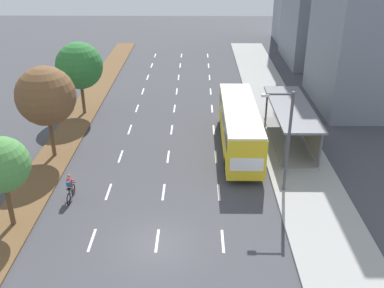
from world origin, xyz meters
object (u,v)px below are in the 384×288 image
object	(u,v)px
median_tree_nearest	(1,165)
median_tree_second	(46,96)
cyclist	(70,188)
streetlight	(286,136)
median_tree_third	(79,66)
bus	(240,124)
bus_shelter	(294,121)

from	to	relation	value
median_tree_nearest	median_tree_second	size ratio (longest dim) A/B	0.79
cyclist	median_tree_second	size ratio (longest dim) A/B	0.27
cyclist	median_tree_nearest	xyz separation A→B (m)	(-2.55, -2.70, 3.06)
median_tree_nearest	streetlight	xyz separation A→B (m)	(15.58, 3.77, 0.04)
median_tree_second	streetlight	size ratio (longest dim) A/B	1.02
median_tree_third	bus	bearing A→B (deg)	-27.53
bus_shelter	cyclist	bearing A→B (deg)	-151.28
cyclist	median_tree_nearest	world-z (taller)	median_tree_nearest
bus	cyclist	distance (m)	13.09
bus	median_tree_second	distance (m)	13.89
bus	streetlight	size ratio (longest dim) A/B	1.74
cyclist	median_tree_nearest	distance (m)	4.81
bus	median_tree_second	world-z (taller)	median_tree_second
median_tree_nearest	median_tree_third	size ratio (longest dim) A/B	0.83
bus_shelter	bus	distance (m)	4.42
bus	median_tree_third	distance (m)	15.20
median_tree_nearest	bus	bearing A→B (deg)	36.41
bus_shelter	median_tree_third	world-z (taller)	median_tree_third
median_tree_second	median_tree_third	world-z (taller)	median_tree_second
median_tree_second	streetlight	distance (m)	16.42
median_tree_nearest	median_tree_second	world-z (taller)	median_tree_second
bus	median_tree_nearest	distance (m)	16.76
median_tree_nearest	median_tree_third	xyz separation A→B (m)	(0.10, 16.83, 0.60)
bus_shelter	streetlight	size ratio (longest dim) A/B	1.50
median_tree_second	median_tree_third	bearing A→B (deg)	88.31
bus_shelter	bus	bearing A→B (deg)	-165.60
bus	median_tree_second	bearing A→B (deg)	-173.79
streetlight	bus_shelter	bearing A→B (deg)	73.71
streetlight	median_tree_third	bearing A→B (deg)	139.86
bus	median_tree_nearest	world-z (taller)	median_tree_nearest
bus_shelter	median_tree_nearest	bearing A→B (deg)	-148.14
cyclist	median_tree_third	world-z (taller)	median_tree_third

